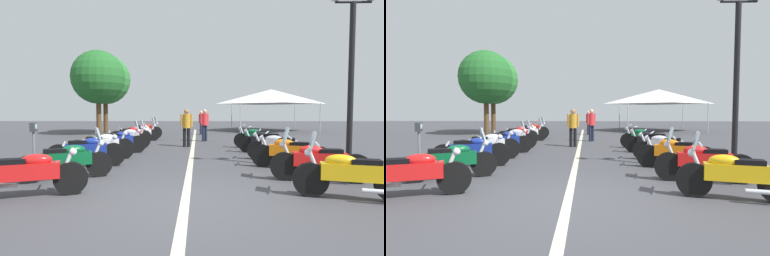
{
  "view_description": "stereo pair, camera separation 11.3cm",
  "coord_description": "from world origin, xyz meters",
  "views": [
    {
      "loc": [
        -5.21,
        -0.23,
        1.59
      ],
      "look_at": [
        6.07,
        0.0,
        0.94
      ],
      "focal_mm": 28.45,
      "sensor_mm": 36.0,
      "label": 1
    },
    {
      "loc": [
        -5.21,
        -0.34,
        1.59
      ],
      "look_at": [
        6.07,
        0.0,
        0.94
      ],
      "focal_mm": 28.45,
      "sensor_mm": 36.0,
      "label": 2
    }
  ],
  "objects": [
    {
      "name": "motorcycle_left_row_8",
      "position": [
        11.72,
        2.76,
        0.48
      ],
      "size": [
        1.0,
        1.91,
        1.23
      ],
      "rotation": [
        0.0,
        0.0,
        -1.15
      ],
      "color": "black",
      "rests_on": "ground_plane"
    },
    {
      "name": "motorcycle_right_row_4",
      "position": [
        6.05,
        -2.71,
        0.45
      ],
      "size": [
        0.93,
        1.94,
        1.0
      ],
      "rotation": [
        0.0,
        0.0,
        1.23
      ],
      "color": "black",
      "rests_on": "ground_plane"
    },
    {
      "name": "motorcycle_right_row_2",
      "position": [
        3.06,
        -2.73,
        0.46
      ],
      "size": [
        0.95,
        2.05,
        1.0
      ],
      "rotation": [
        0.0,
        0.0,
        1.24
      ],
      "color": "black",
      "rests_on": "ground_plane"
    },
    {
      "name": "motorcycle_left_row_6",
      "position": [
        9.03,
        2.95,
        0.46
      ],
      "size": [
        1.08,
        1.87,
        1.0
      ],
      "rotation": [
        0.0,
        0.0,
        -1.1
      ],
      "color": "black",
      "rests_on": "ground_plane"
    },
    {
      "name": "event_tent",
      "position": [
        18.34,
        -5.83,
        2.65
      ],
      "size": [
        6.02,
        6.02,
        3.2
      ],
      "color": "white",
      "rests_on": "ground_plane"
    },
    {
      "name": "lane_centre_stripe",
      "position": [
        6.72,
        0.0,
        0.0
      ],
      "size": [
        26.18,
        0.16,
        0.01
      ],
      "primitive_type": "cube",
      "color": "beige",
      "rests_on": "ground_plane"
    },
    {
      "name": "motorcycle_right_row_3",
      "position": [
        4.46,
        -2.8,
        0.45
      ],
      "size": [
        0.86,
        2.02,
        0.99
      ],
      "rotation": [
        0.0,
        0.0,
        1.31
      ],
      "color": "black",
      "rests_on": "ground_plane"
    },
    {
      "name": "bystander_0",
      "position": [
        8.04,
        0.28,
        0.97
      ],
      "size": [
        0.32,
        0.53,
        1.66
      ],
      "rotation": [
        0.0,
        0.0,
        3.28
      ],
      "color": "black",
      "rests_on": "ground_plane"
    },
    {
      "name": "ground_plane",
      "position": [
        0.0,
        0.0,
        0.0
      ],
      "size": [
        80.0,
        80.0,
        0.0
      ],
      "primitive_type": "plane",
      "color": "#424247"
    },
    {
      "name": "motorcycle_right_row_5",
      "position": [
        7.52,
        -2.7,
        0.45
      ],
      "size": [
        0.87,
        1.95,
        1.0
      ],
      "rotation": [
        0.0,
        0.0,
        1.28
      ],
      "color": "black",
      "rests_on": "ground_plane"
    },
    {
      "name": "motorcycle_left_row_4",
      "position": [
        5.92,
        2.7,
        0.47
      ],
      "size": [
        0.94,
        1.97,
        1.21
      ],
      "rotation": [
        0.0,
        0.0,
        -1.21
      ],
      "color": "black",
      "rests_on": "ground_plane"
    },
    {
      "name": "motorcycle_left_row_7",
      "position": [
        10.45,
        2.71,
        0.45
      ],
      "size": [
        0.94,
        1.87,
        1.19
      ],
      "rotation": [
        0.0,
        0.0,
        -1.19
      ],
      "color": "black",
      "rests_on": "ground_plane"
    },
    {
      "name": "motorcycle_left_row_3",
      "position": [
        4.46,
        2.88,
        0.47
      ],
      "size": [
        0.98,
        2.03,
        1.02
      ],
      "rotation": [
        0.0,
        0.0,
        -1.19
      ],
      "color": "black",
      "rests_on": "ground_plane"
    },
    {
      "name": "roadside_tree_0",
      "position": [
        16.37,
        6.37,
        3.78
      ],
      "size": [
        3.54,
        3.54,
        5.57
      ],
      "color": "brown",
      "rests_on": "ground_plane"
    },
    {
      "name": "motorcycle_left_row_1",
      "position": [
        1.67,
        2.79,
        0.46
      ],
      "size": [
        1.13,
        1.93,
        1.19
      ],
      "rotation": [
        0.0,
        0.0,
        -1.09
      ],
      "color": "black",
      "rests_on": "ground_plane"
    },
    {
      "name": "motorcycle_right_row_1",
      "position": [
        1.55,
        -2.9,
        0.47
      ],
      "size": [
        0.77,
        2.13,
        1.21
      ],
      "rotation": [
        0.0,
        0.0,
        1.39
      ],
      "color": "black",
      "rests_on": "ground_plane"
    },
    {
      "name": "motorcycle_left_row_0",
      "position": [
        0.17,
        2.87,
        0.45
      ],
      "size": [
        0.98,
        2.04,
        0.99
      ],
      "rotation": [
        0.0,
        0.0,
        -1.21
      ],
      "color": "black",
      "rests_on": "ground_plane"
    },
    {
      "name": "bystander_1",
      "position": [
        14.82,
        -0.43,
        0.91
      ],
      "size": [
        0.52,
        0.32,
        1.57
      ],
      "rotation": [
        0.0,
        0.0,
        1.33
      ],
      "color": "#1E2338",
      "rests_on": "ground_plane"
    },
    {
      "name": "street_lamp_twin_globe",
      "position": [
        2.67,
        -4.12,
        3.2
      ],
      "size": [
        0.32,
        1.22,
        4.65
      ],
      "color": "black",
      "rests_on": "ground_plane"
    },
    {
      "name": "motorcycle_left_row_2",
      "position": [
        3.18,
        2.88,
        0.47
      ],
      "size": [
        0.86,
        2.08,
        1.01
      ],
      "rotation": [
        0.0,
        0.0,
        -1.28
      ],
      "color": "black",
      "rests_on": "ground_plane"
    },
    {
      "name": "bystander_2",
      "position": [
        10.43,
        -0.56,
        0.97
      ],
      "size": [
        0.38,
        0.42,
        1.66
      ],
      "rotation": [
        0.0,
        0.0,
        0.71
      ],
      "color": "#1E2338",
      "rests_on": "ground_plane"
    },
    {
      "name": "motorcycle_right_row_0",
      "position": [
        0.2,
        -2.93,
        0.46
      ],
      "size": [
        0.86,
        1.95,
        1.21
      ],
      "rotation": [
        0.0,
        0.0,
        1.3
      ],
      "color": "black",
      "rests_on": "ground_plane"
    },
    {
      "name": "roadside_tree_1",
      "position": [
        14.37,
        6.21,
        3.72
      ],
      "size": [
        3.43,
        3.43,
        5.45
      ],
      "color": "brown",
      "rests_on": "ground_plane"
    },
    {
      "name": "traffic_cone_0",
      "position": [
        6.92,
        4.3,
        0.29
      ],
      "size": [
        0.36,
        0.36,
        0.61
      ],
      "color": "orange",
      "rests_on": "ground_plane"
    },
    {
      "name": "motorcycle_left_row_5",
      "position": [
        7.43,
        2.78,
        0.46
      ],
      "size": [
        0.88,
        2.01,
        1.2
      ],
      "rotation": [
        0.0,
        0.0,
        -1.25
      ],
      "color": "black",
      "rests_on": "ground_plane"
    },
    {
      "name": "parking_meter",
      "position": [
        2.19,
        3.84,
        0.9
      ],
      "size": [
        0.19,
        0.15,
        1.29
      ],
      "rotation": [
        0.0,
        0.0,
        -1.45
      ],
      "color": "slate",
      "rests_on": "ground_plane"
    }
  ]
}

